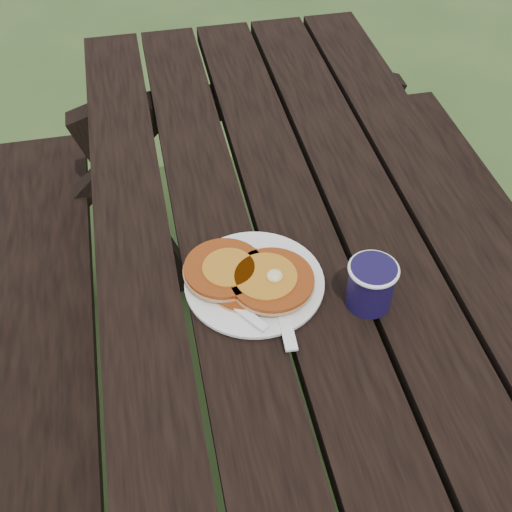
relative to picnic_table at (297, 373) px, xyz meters
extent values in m
plane|color=#31481F|center=(0.00, 0.00, -0.37)|extent=(60.00, 60.00, 0.00)
cube|color=black|center=(0.00, 0.00, 0.36)|extent=(0.75, 1.80, 0.04)
cube|color=black|center=(-0.55, 0.00, 0.06)|extent=(0.25, 1.80, 0.04)
cylinder|color=white|center=(-0.11, -0.05, 0.39)|extent=(0.27, 0.27, 0.01)
cylinder|color=#913A10|center=(-0.12, -0.05, 0.40)|extent=(0.14, 0.14, 0.01)
cylinder|color=#913A10|center=(-0.15, -0.03, 0.41)|extent=(0.14, 0.14, 0.01)
cylinder|color=#913A10|center=(-0.08, -0.07, 0.41)|extent=(0.14, 0.14, 0.01)
cylinder|color=#A36317|center=(-0.09, -0.06, 0.42)|extent=(0.11, 0.11, 0.00)
ellipsoid|color=#F4E59E|center=(-0.08, -0.07, 0.42)|extent=(0.03, 0.03, 0.02)
cube|color=white|center=(-0.07, -0.11, 0.39)|extent=(0.03, 0.18, 0.00)
cylinder|color=#140D35|center=(0.07, -0.13, 0.43)|extent=(0.08, 0.08, 0.09)
torus|color=white|center=(0.07, -0.13, 0.46)|extent=(0.08, 0.08, 0.01)
cylinder|color=black|center=(0.07, -0.13, 0.46)|extent=(0.07, 0.07, 0.01)
camera|label=1|loc=(-0.25, -0.76, 1.22)|focal=45.00mm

